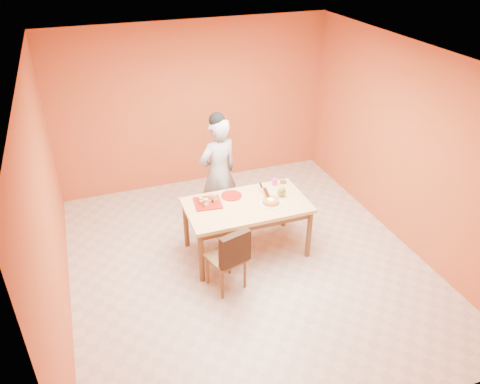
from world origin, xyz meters
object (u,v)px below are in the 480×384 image
object	(u,v)px
dining_table	(247,210)
egg_ornament	(282,192)
sponge_cake	(271,201)
person	(218,173)
red_dinner_plate	(231,196)
dining_chair	(226,257)
pastry_platter	(208,203)
checker_tin	(283,182)
magenta_glass	(275,182)

from	to	relation	value
dining_table	egg_ornament	distance (m)	0.53
egg_ornament	sponge_cake	bearing A→B (deg)	-163.69
person	red_dinner_plate	distance (m)	0.55
dining_chair	person	size ratio (longest dim) A/B	0.53
pastry_platter	red_dinner_plate	world-z (taller)	pastry_platter
dining_chair	pastry_platter	world-z (taller)	dining_chair
pastry_platter	sponge_cake	distance (m)	0.82
dining_table	sponge_cake	world-z (taller)	sponge_cake
pastry_platter	red_dinner_plate	distance (m)	0.36
dining_table	checker_tin	world-z (taller)	checker_tin
person	magenta_glass	xyz separation A→B (m)	(0.67, -0.46, -0.03)
red_dinner_plate	egg_ornament	xyz separation A→B (m)	(0.63, -0.23, 0.06)
red_dinner_plate	dining_table	bearing A→B (deg)	-63.55
red_dinner_plate	checker_tin	bearing A→B (deg)	7.00
sponge_cake	dining_table	bearing A→B (deg)	160.56
egg_ornament	pastry_platter	bearing A→B (deg)	156.45
pastry_platter	red_dinner_plate	xyz separation A→B (m)	(0.35, 0.07, -0.00)
dining_chair	red_dinner_plate	xyz separation A→B (m)	(0.36, 0.85, 0.30)
magenta_glass	checker_tin	world-z (taller)	magenta_glass
dining_chair	dining_table	bearing A→B (deg)	35.44
dining_chair	person	bearing A→B (deg)	60.23
magenta_glass	red_dinner_plate	bearing A→B (deg)	-172.65
person	red_dinner_plate	size ratio (longest dim) A/B	6.01
sponge_cake	checker_tin	world-z (taller)	sponge_cake
pastry_platter	red_dinner_plate	size ratio (longest dim) A/B	1.24
dining_chair	sponge_cake	xyz separation A→B (m)	(0.78, 0.50, 0.33)
pastry_platter	red_dinner_plate	bearing A→B (deg)	11.79
dining_chair	egg_ornament	size ratio (longest dim) A/B	6.22
person	sponge_cake	distance (m)	1.00
dining_chair	red_dinner_plate	distance (m)	0.97
sponge_cake	magenta_glass	size ratio (longest dim) A/B	2.30
dining_table	sponge_cake	distance (m)	0.34
egg_ornament	red_dinner_plate	bearing A→B (deg)	145.36
dining_table	checker_tin	xyz separation A→B (m)	(0.68, 0.35, 0.11)
red_dinner_plate	checker_tin	size ratio (longest dim) A/B	3.17
dining_chair	pastry_platter	bearing A→B (deg)	73.66
person	pastry_platter	xyz separation A→B (m)	(-0.34, -0.62, -0.07)
red_dinner_plate	pastry_platter	bearing A→B (deg)	-168.21
dining_table	person	xyz separation A→B (m)	(-0.13, 0.80, 0.17)
person	sponge_cake	xyz separation A→B (m)	(0.43, -0.90, -0.04)
dining_chair	magenta_glass	size ratio (longest dim) A/B	9.37
sponge_cake	person	bearing A→B (deg)	115.48
dining_chair	egg_ornament	bearing A→B (deg)	16.39
person	dining_chair	bearing A→B (deg)	59.59
person	red_dinner_plate	bearing A→B (deg)	74.60
person	pastry_platter	distance (m)	0.71
egg_ornament	magenta_glass	bearing A→B (deg)	69.13
pastry_platter	dining_chair	bearing A→B (deg)	-90.71
egg_ornament	magenta_glass	xyz separation A→B (m)	(0.04, 0.32, -0.02)
sponge_cake	egg_ornament	world-z (taller)	egg_ornament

